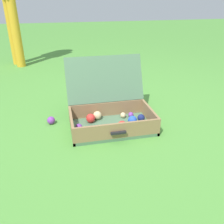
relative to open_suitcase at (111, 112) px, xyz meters
The scene contains 3 objects.
ground_plane 0.15m from the open_suitcase, ahead, with size 16.00×16.00×0.00m, color #4C8C38.
open_suitcase is the anchor object (origin of this frame).
stray_ball_on_grass 0.49m from the open_suitcase, 166.16° to the left, with size 0.06×0.06×0.06m, color purple.
Camera 1 is at (-0.46, -1.65, 0.94)m, focal length 38.56 mm.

